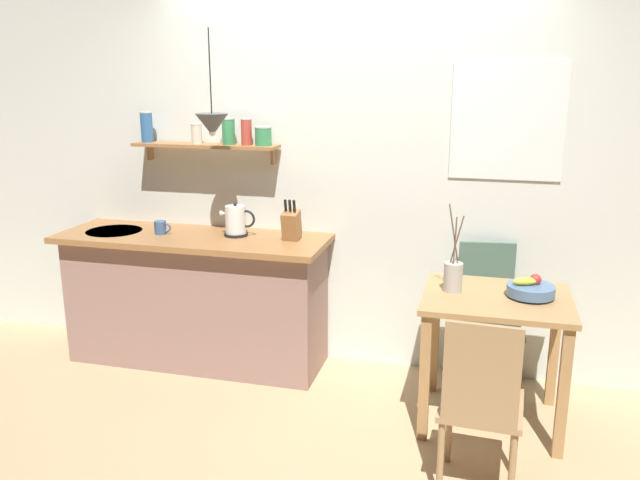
{
  "coord_description": "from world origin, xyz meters",
  "views": [
    {
      "loc": [
        0.91,
        -3.59,
        1.98
      ],
      "look_at": [
        -0.1,
        0.25,
        0.95
      ],
      "focal_mm": 36.77,
      "sensor_mm": 36.0,
      "label": 1
    }
  ],
  "objects_px": {
    "dining_chair_near": "(481,401)",
    "electric_kettle": "(236,221)",
    "fruit_bowl": "(531,289)",
    "dining_chair_far": "(486,311)",
    "knife_block": "(291,224)",
    "dining_table": "(496,321)",
    "coffee_mug_by_sink": "(161,228)",
    "twig_vase": "(453,276)",
    "pendant_lamp": "(212,125)"
  },
  "relations": [
    {
      "from": "knife_block",
      "to": "twig_vase",
      "type": "bearing_deg",
      "value": -17.63
    },
    {
      "from": "fruit_bowl",
      "to": "dining_chair_far",
      "type": "bearing_deg",
      "value": 119.23
    },
    {
      "from": "dining_chair_near",
      "to": "electric_kettle",
      "type": "xyz_separation_m",
      "value": [
        -1.64,
        1.12,
        0.51
      ]
    },
    {
      "from": "dining_chair_near",
      "to": "coffee_mug_by_sink",
      "type": "xyz_separation_m",
      "value": [
        -2.15,
        1.04,
        0.45
      ]
    },
    {
      "from": "fruit_bowl",
      "to": "knife_block",
      "type": "bearing_deg",
      "value": 167.49
    },
    {
      "from": "dining_chair_far",
      "to": "twig_vase",
      "type": "height_order",
      "value": "twig_vase"
    },
    {
      "from": "fruit_bowl",
      "to": "twig_vase",
      "type": "distance_m",
      "value": 0.42
    },
    {
      "from": "pendant_lamp",
      "to": "knife_block",
      "type": "bearing_deg",
      "value": 19.03
    },
    {
      "from": "coffee_mug_by_sink",
      "to": "electric_kettle",
      "type": "bearing_deg",
      "value": 9.69
    },
    {
      "from": "dining_chair_near",
      "to": "knife_block",
      "type": "xyz_separation_m",
      "value": [
        -1.25,
        1.1,
        0.51
      ]
    },
    {
      "from": "twig_vase",
      "to": "coffee_mug_by_sink",
      "type": "distance_m",
      "value": 1.98
    },
    {
      "from": "twig_vase",
      "to": "electric_kettle",
      "type": "height_order",
      "value": "twig_vase"
    },
    {
      "from": "twig_vase",
      "to": "knife_block",
      "type": "relative_size",
      "value": 1.85
    },
    {
      "from": "dining_chair_near",
      "to": "dining_chair_far",
      "type": "relative_size",
      "value": 0.99
    },
    {
      "from": "coffee_mug_by_sink",
      "to": "dining_chair_near",
      "type": "bearing_deg",
      "value": -25.75
    },
    {
      "from": "knife_block",
      "to": "coffee_mug_by_sink",
      "type": "height_order",
      "value": "knife_block"
    },
    {
      "from": "dining_chair_far",
      "to": "coffee_mug_by_sink",
      "type": "height_order",
      "value": "coffee_mug_by_sink"
    },
    {
      "from": "dining_chair_near",
      "to": "coffee_mug_by_sink",
      "type": "height_order",
      "value": "coffee_mug_by_sink"
    },
    {
      "from": "knife_block",
      "to": "coffee_mug_by_sink",
      "type": "xyz_separation_m",
      "value": [
        -0.9,
        -0.07,
        -0.06
      ]
    },
    {
      "from": "fruit_bowl",
      "to": "electric_kettle",
      "type": "relative_size",
      "value": 1.07
    },
    {
      "from": "dining_table",
      "to": "pendant_lamp",
      "type": "relative_size",
      "value": 1.26
    },
    {
      "from": "knife_block",
      "to": "fruit_bowl",
      "type": "bearing_deg",
      "value": -12.51
    },
    {
      "from": "dining_chair_far",
      "to": "pendant_lamp",
      "type": "relative_size",
      "value": 1.44
    },
    {
      "from": "dining_table",
      "to": "twig_vase",
      "type": "relative_size",
      "value": 1.61
    },
    {
      "from": "fruit_bowl",
      "to": "pendant_lamp",
      "type": "relative_size",
      "value": 0.4
    },
    {
      "from": "twig_vase",
      "to": "dining_table",
      "type": "bearing_deg",
      "value": -4.58
    },
    {
      "from": "coffee_mug_by_sink",
      "to": "fruit_bowl",
      "type": "bearing_deg",
      "value": -6.28
    },
    {
      "from": "dining_chair_near",
      "to": "dining_chair_far",
      "type": "xyz_separation_m",
      "value": [
        0.0,
        1.18,
        0.01
      ]
    },
    {
      "from": "dining_chair_far",
      "to": "electric_kettle",
      "type": "bearing_deg",
      "value": -178.08
    },
    {
      "from": "twig_vase",
      "to": "dining_chair_far",
      "type": "bearing_deg",
      "value": 64.54
    },
    {
      "from": "dining_chair_far",
      "to": "electric_kettle",
      "type": "height_order",
      "value": "electric_kettle"
    },
    {
      "from": "dining_chair_near",
      "to": "electric_kettle",
      "type": "distance_m",
      "value": 2.05
    },
    {
      "from": "dining_table",
      "to": "knife_block",
      "type": "distance_m",
      "value": 1.41
    },
    {
      "from": "electric_kettle",
      "to": "knife_block",
      "type": "xyz_separation_m",
      "value": [
        0.39,
        -0.02,
        0.0
      ]
    },
    {
      "from": "dining_chair_far",
      "to": "knife_block",
      "type": "height_order",
      "value": "knife_block"
    },
    {
      "from": "dining_table",
      "to": "dining_chair_near",
      "type": "xyz_separation_m",
      "value": [
        -0.06,
        -0.75,
        -0.11
      ]
    },
    {
      "from": "knife_block",
      "to": "pendant_lamp",
      "type": "xyz_separation_m",
      "value": [
        -0.46,
        -0.16,
        0.64
      ]
    },
    {
      "from": "dining_chair_near",
      "to": "coffee_mug_by_sink",
      "type": "distance_m",
      "value": 2.43
    },
    {
      "from": "knife_block",
      "to": "pendant_lamp",
      "type": "height_order",
      "value": "pendant_lamp"
    },
    {
      "from": "dining_chair_near",
      "to": "pendant_lamp",
      "type": "height_order",
      "value": "pendant_lamp"
    },
    {
      "from": "dining_table",
      "to": "electric_kettle",
      "type": "xyz_separation_m",
      "value": [
        -1.7,
        0.38,
        0.39
      ]
    },
    {
      "from": "dining_chair_near",
      "to": "knife_block",
      "type": "relative_size",
      "value": 3.38
    },
    {
      "from": "dining_chair_far",
      "to": "dining_table",
      "type": "bearing_deg",
      "value": -83.21
    },
    {
      "from": "fruit_bowl",
      "to": "dining_chair_near",
      "type": "bearing_deg",
      "value": -106.52
    },
    {
      "from": "dining_chair_far",
      "to": "fruit_bowl",
      "type": "relative_size",
      "value": 3.57
    },
    {
      "from": "dining_table",
      "to": "fruit_bowl",
      "type": "bearing_deg",
      "value": 9.04
    },
    {
      "from": "fruit_bowl",
      "to": "electric_kettle",
      "type": "height_order",
      "value": "electric_kettle"
    },
    {
      "from": "knife_block",
      "to": "coffee_mug_by_sink",
      "type": "relative_size",
      "value": 2.31
    },
    {
      "from": "knife_block",
      "to": "dining_chair_near",
      "type": "bearing_deg",
      "value": -41.43
    },
    {
      "from": "electric_kettle",
      "to": "knife_block",
      "type": "height_order",
      "value": "knife_block"
    }
  ]
}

